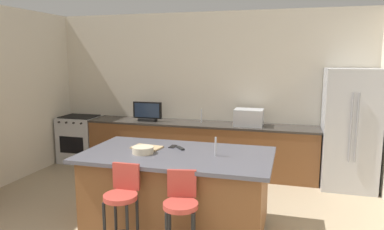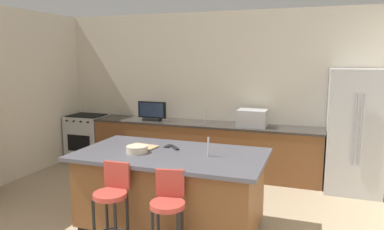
{
  "view_description": "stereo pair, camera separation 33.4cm",
  "coord_description": "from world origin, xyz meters",
  "views": [
    {
      "loc": [
        1.53,
        -1.5,
        2.05
      ],
      "look_at": [
        0.11,
        3.51,
        1.2
      ],
      "focal_mm": 33.33,
      "sensor_mm": 36.0,
      "label": 1
    },
    {
      "loc": [
        1.84,
        -1.4,
        2.05
      ],
      "look_at": [
        0.11,
        3.51,
        1.2
      ],
      "focal_mm": 33.33,
      "sensor_mm": 36.0,
      "label": 2
    }
  ],
  "objects": [
    {
      "name": "tv_remote",
      "position": [
        0.24,
        2.54,
        0.95
      ],
      "size": [
        0.15,
        0.16,
        0.02
      ],
      "primitive_type": "cube",
      "rotation": [
        0.0,
        0.0,
        0.72
      ],
      "color": "black",
      "rests_on": "kitchen_island"
    },
    {
      "name": "tv_monitor",
      "position": [
        -1.0,
        4.45,
        1.06
      ],
      "size": [
        0.54,
        0.16,
        0.35
      ],
      "color": "black",
      "rests_on": "counter_back"
    },
    {
      "name": "wall_back",
      "position": [
        0.0,
        4.88,
        1.42
      ],
      "size": [
        6.26,
        0.12,
        2.85
      ],
      "primitive_type": "cube",
      "color": "beige",
      "rests_on": "ground_plane"
    },
    {
      "name": "bar_stool_right",
      "position": [
        0.54,
        1.61,
        0.57
      ],
      "size": [
        0.35,
        0.37,
        0.95
      ],
      "rotation": [
        0.0,
        0.0,
        0.22
      ],
      "color": "#B23D33",
      "rests_on": "ground_plane"
    },
    {
      "name": "microwave",
      "position": [
        0.84,
        4.5,
        1.04
      ],
      "size": [
        0.48,
        0.36,
        0.28
      ],
      "primitive_type": "cube",
      "color": "#B7BABF",
      "rests_on": "counter_back"
    },
    {
      "name": "sink_faucet_island",
      "position": [
        0.72,
        2.34,
        1.05
      ],
      "size": [
        0.02,
        0.02,
        0.22
      ],
      "primitive_type": "cylinder",
      "color": "#B2B2B7",
      "rests_on": "kitchen_island"
    },
    {
      "name": "counter_back",
      "position": [
        -0.04,
        4.5,
        0.45
      ],
      "size": [
        4.1,
        0.62,
        0.89
      ],
      "color": "brown",
      "rests_on": "ground_plane"
    },
    {
      "name": "fruit_bowl",
      "position": [
        -0.12,
        2.22,
        0.98
      ],
      "size": [
        0.25,
        0.25,
        0.08
      ],
      "primitive_type": "cylinder",
      "color": "beige",
      "rests_on": "kitchen_island"
    },
    {
      "name": "range_oven",
      "position": [
        -2.46,
        4.5,
        0.45
      ],
      "size": [
        0.72,
        0.63,
        0.91
      ],
      "color": "#B7BABF",
      "rests_on": "ground_plane"
    },
    {
      "name": "refrigerator",
      "position": [
        2.42,
        4.42,
        0.94
      ],
      "size": [
        0.8,
        0.8,
        1.88
      ],
      "color": "#B7BABF",
      "rests_on": "ground_plane"
    },
    {
      "name": "kitchen_island",
      "position": [
        0.26,
        2.34,
        0.48
      ],
      "size": [
        2.21,
        1.23,
        0.94
      ],
      "color": "black",
      "rests_on": "ground_plane"
    },
    {
      "name": "cell_phone",
      "position": [
        0.12,
        2.61,
        0.94
      ],
      "size": [
        0.07,
        0.15,
        0.01
      ],
      "primitive_type": "cube",
      "rotation": [
        0.0,
        0.0,
        -0.02
      ],
      "color": "black",
      "rests_on": "kitchen_island"
    },
    {
      "name": "sink_faucet_back",
      "position": [
        -0.02,
        4.6,
        1.01
      ],
      "size": [
        0.02,
        0.02,
        0.24
      ],
      "primitive_type": "cylinder",
      "color": "#B2B2B7",
      "rests_on": "counter_back"
    },
    {
      "name": "cutting_board",
      "position": [
        -0.17,
        2.46,
        0.95
      ],
      "size": [
        0.38,
        0.27,
        0.02
      ],
      "primitive_type": "cube",
      "rotation": [
        0.0,
        0.0,
        -0.13
      ],
      "color": "tan",
      "rests_on": "kitchen_island"
    },
    {
      "name": "bar_stool_left",
      "position": [
        -0.08,
        1.59,
        0.58
      ],
      "size": [
        0.34,
        0.34,
        0.97
      ],
      "rotation": [
        0.0,
        0.0,
        0.03
      ],
      "color": "#B23D33",
      "rests_on": "ground_plane"
    }
  ]
}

